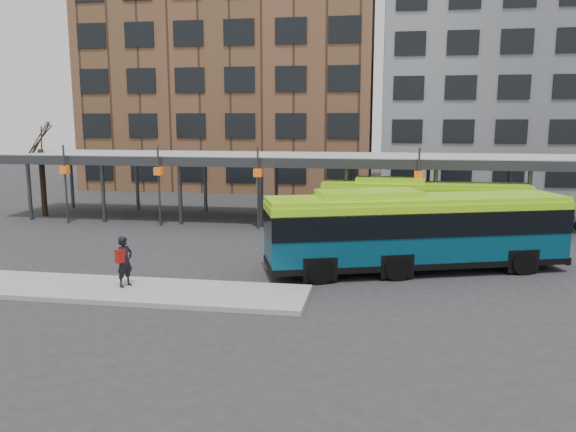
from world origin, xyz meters
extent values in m
plane|color=#28282B|center=(0.00, 0.00, 0.00)|extent=(120.00, 120.00, 0.00)
cube|color=gray|center=(-5.50, -3.00, 0.09)|extent=(14.00, 3.00, 0.18)
cube|color=#999B9E|center=(0.00, 13.00, 4.00)|extent=(40.00, 6.00, 0.35)
cube|color=#383A3D|center=(0.00, 10.00, 3.85)|extent=(40.00, 0.15, 0.55)
cylinder|color=#383A3D|center=(-18.00, 10.50, 1.90)|extent=(0.24, 0.24, 3.80)
cylinder|color=#383A3D|center=(-18.00, 15.50, 1.90)|extent=(0.24, 0.24, 3.80)
cylinder|color=#383A3D|center=(-13.00, 10.50, 1.90)|extent=(0.24, 0.24, 3.80)
cylinder|color=#383A3D|center=(-13.00, 15.50, 1.90)|extent=(0.24, 0.24, 3.80)
cylinder|color=#383A3D|center=(-8.00, 10.50, 1.90)|extent=(0.24, 0.24, 3.80)
cylinder|color=#383A3D|center=(-8.00, 15.50, 1.90)|extent=(0.24, 0.24, 3.80)
cylinder|color=#383A3D|center=(-3.00, 10.50, 1.90)|extent=(0.24, 0.24, 3.80)
cylinder|color=#383A3D|center=(-3.00, 15.50, 1.90)|extent=(0.24, 0.24, 3.80)
cylinder|color=#383A3D|center=(2.00, 10.50, 1.90)|extent=(0.24, 0.24, 3.80)
cylinder|color=#383A3D|center=(2.00, 15.50, 1.90)|extent=(0.24, 0.24, 3.80)
cylinder|color=#383A3D|center=(7.00, 10.50, 1.90)|extent=(0.24, 0.24, 3.80)
cylinder|color=#383A3D|center=(7.00, 15.50, 1.90)|extent=(0.24, 0.24, 3.80)
cylinder|color=#383A3D|center=(12.00, 10.50, 1.90)|extent=(0.24, 0.24, 3.80)
cylinder|color=#383A3D|center=(12.00, 15.50, 1.90)|extent=(0.24, 0.24, 3.80)
cylinder|color=#383A3D|center=(-15.00, 9.70, 2.40)|extent=(0.12, 0.12, 4.80)
cube|color=#D9550C|center=(-15.00, 9.70, 3.30)|extent=(0.45, 0.45, 0.45)
cylinder|color=#383A3D|center=(-9.00, 9.70, 2.40)|extent=(0.12, 0.12, 4.80)
cube|color=#D9550C|center=(-9.00, 9.70, 3.30)|extent=(0.45, 0.45, 0.45)
cylinder|color=#383A3D|center=(-3.00, 9.70, 2.40)|extent=(0.12, 0.12, 4.80)
cube|color=#D9550C|center=(-3.00, 9.70, 3.30)|extent=(0.45, 0.45, 0.45)
cylinder|color=#383A3D|center=(6.00, 9.70, 2.40)|extent=(0.12, 0.12, 4.80)
cube|color=#D9550C|center=(6.00, 9.70, 3.30)|extent=(0.45, 0.45, 0.45)
cylinder|color=black|center=(-18.00, 12.00, 2.20)|extent=(0.36, 0.36, 4.40)
cylinder|color=black|center=(-17.90, 12.00, 4.80)|extent=(0.08, 1.63, 1.59)
cylinder|color=black|center=(-18.00, 12.10, 4.80)|extent=(1.63, 0.13, 1.59)
cylinder|color=black|center=(-18.10, 11.99, 4.80)|extent=(0.15, 1.63, 1.59)
cylinder|color=black|center=(-18.00, 11.90, 4.80)|extent=(1.63, 0.10, 1.59)
cube|color=brown|center=(-10.00, 32.00, 11.00)|extent=(26.00, 14.00, 22.00)
cube|color=slate|center=(16.00, 32.00, 10.00)|extent=(24.00, 14.00, 20.00)
cube|color=#073950|center=(5.46, 1.84, 1.66)|extent=(12.65, 6.40, 2.60)
cube|color=black|center=(5.46, 1.84, 2.18)|extent=(12.72, 6.48, 0.99)
cube|color=#95DD16|center=(5.46, 1.84, 3.07)|extent=(12.62, 6.30, 0.21)
cube|color=#95DD16|center=(3.49, 1.19, 3.27)|extent=(4.53, 3.09, 0.36)
cube|color=black|center=(5.46, 1.84, 0.49)|extent=(12.73, 6.48, 0.25)
cylinder|color=black|center=(9.80, 1.95, 0.52)|extent=(1.08, 0.62, 1.04)
cylinder|color=black|center=(9.00, 4.36, 0.52)|extent=(1.08, 0.62, 1.04)
cylinder|color=black|center=(4.68, 0.25, 0.52)|extent=(1.08, 0.62, 1.04)
cylinder|color=black|center=(3.88, 2.65, 0.52)|extent=(1.08, 0.62, 1.04)
cylinder|color=black|center=(1.72, -0.74, 0.52)|extent=(1.08, 0.62, 1.04)
cylinder|color=black|center=(0.92, 1.67, 0.52)|extent=(1.08, 0.62, 1.04)
cube|color=#073950|center=(6.32, 10.02, 1.49)|extent=(11.22, 2.40, 2.33)
cube|color=black|center=(6.32, 10.02, 1.96)|extent=(11.26, 2.46, 0.89)
cube|color=#95DD16|center=(6.32, 10.02, 2.75)|extent=(11.22, 2.31, 0.19)
cube|color=#95DD16|center=(4.45, 10.04, 2.94)|extent=(3.74, 1.70, 0.33)
cube|color=black|center=(6.32, 10.02, 0.44)|extent=(11.27, 2.46, 0.22)
cylinder|color=black|center=(10.05, 8.86, 0.47)|extent=(0.94, 0.29, 0.93)
cylinder|color=black|center=(10.06, 11.14, 0.47)|extent=(0.94, 0.29, 0.93)
cylinder|color=black|center=(5.19, 8.89, 0.47)|extent=(0.94, 0.29, 0.93)
cylinder|color=black|center=(5.21, 11.17, 0.47)|extent=(0.94, 0.29, 0.93)
cylinder|color=black|center=(2.39, 8.91, 0.47)|extent=(0.94, 0.29, 0.93)
cylinder|color=black|center=(2.41, 11.19, 0.47)|extent=(0.94, 0.29, 0.93)
imported|color=black|center=(-5.33, -2.78, 1.13)|extent=(0.69, 0.81, 1.89)
cube|color=#9A100E|center=(-5.41, -2.95, 1.38)|extent=(0.33, 0.40, 0.50)
imported|color=slate|center=(10.84, 12.05, 0.48)|extent=(1.89, 0.85, 0.96)
imported|color=slate|center=(11.56, 12.15, 0.52)|extent=(1.79, 0.75, 1.04)
imported|color=slate|center=(12.48, 11.84, 0.47)|extent=(1.88, 1.02, 0.94)
imported|color=slate|center=(13.07, 12.31, 0.47)|extent=(1.62, 0.61, 0.95)
imported|color=slate|center=(13.94, 12.18, 0.43)|extent=(1.74, 1.10, 0.86)
imported|color=slate|center=(14.72, 11.97, 0.52)|extent=(1.79, 0.98, 1.04)
camera|label=1|loc=(3.88, -21.68, 6.29)|focal=35.00mm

